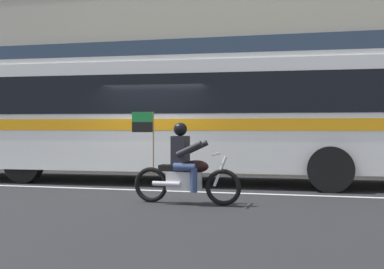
{
  "coord_description": "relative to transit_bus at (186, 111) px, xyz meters",
  "views": [
    {
      "loc": [
        3.67,
        -11.29,
        1.5
      ],
      "look_at": [
        1.16,
        -0.77,
        1.31
      ],
      "focal_mm": 45.4,
      "sensor_mm": 36.0,
      "label": 1
    }
  ],
  "objects": [
    {
      "name": "fire_hydrant",
      "position": [
        3.32,
        2.98,
        -1.37
      ],
      "size": [
        0.22,
        0.3,
        0.75
      ],
      "color": "gold",
      "rests_on": "sidewalk_curb"
    },
    {
      "name": "transit_bus",
      "position": [
        0.0,
        0.0,
        0.0
      ],
      "size": [
        13.32,
        3.06,
        3.22
      ],
      "color": "white",
      "rests_on": "ground_plane"
    },
    {
      "name": "office_building_facade",
      "position": [
        -0.54,
        6.19,
        4.1
      ],
      "size": [
        28.0,
        0.89,
        11.95
      ],
      "color": "gray",
      "rests_on": "ground_plane"
    },
    {
      "name": "sidewalk_curb",
      "position": [
        -0.54,
        3.91,
        -1.81
      ],
      "size": [
        28.0,
        3.8,
        0.15
      ],
      "primitive_type": "cube",
      "color": "#A39E93",
      "rests_on": "ground_plane"
    },
    {
      "name": "lane_center_stripe",
      "position": [
        -0.54,
        -1.79,
        -1.88
      ],
      "size": [
        26.6,
        0.14,
        0.01
      ],
      "primitive_type": "cube",
      "color": "silver",
      "rests_on": "ground_plane"
    },
    {
      "name": "motorcycle_with_rider",
      "position": [
        0.85,
        -3.48,
        -1.22
      ],
      "size": [
        2.19,
        0.64,
        1.78
      ],
      "color": "black",
      "rests_on": "ground_plane"
    },
    {
      "name": "ground_plane",
      "position": [
        -0.54,
        -1.19,
        -1.88
      ],
      "size": [
        60.0,
        60.0,
        0.0
      ],
      "primitive_type": "plane",
      "color": "black"
    }
  ]
}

